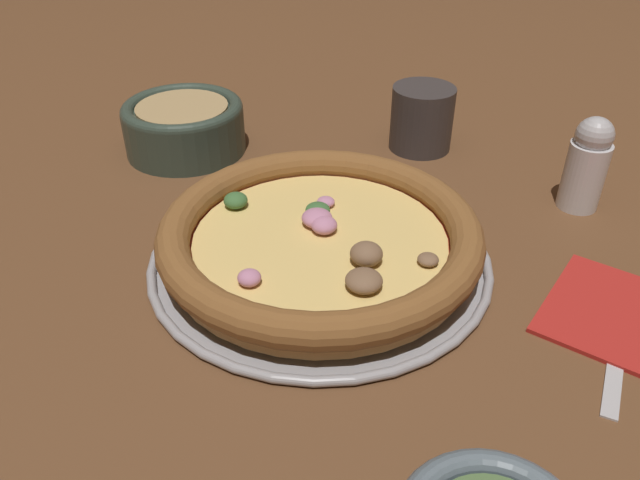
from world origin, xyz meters
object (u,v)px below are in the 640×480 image
object	(u,v)px
pizza_tray	(320,258)
bowl_near	(184,125)
fork	(620,330)
pepper_shaker	(587,164)
napkin	(629,317)
pizza	(320,237)
drinking_cup	(422,118)

from	to	relation	value
pizza_tray	bowl_near	world-z (taller)	bowl_near
fork	pepper_shaker	bearing A→B (deg)	16.47
napkin	pepper_shaker	xyz separation A→B (m)	(0.17, 0.06, 0.05)
pizza_tray	pepper_shaker	size ratio (longest dim) A/B	3.14
fork	bowl_near	bearing A→B (deg)	76.57
pizza	bowl_near	xyz separation A→B (m)	(0.15, 0.25, 0.01)
napkin	fork	distance (m)	0.02
pizza	fork	world-z (taller)	pizza
bowl_near	napkin	size ratio (longest dim) A/B	0.97
pizza	bowl_near	world-z (taller)	bowl_near
pizza	bowl_near	bearing A→B (deg)	59.53
pizza	drinking_cup	world-z (taller)	drinking_cup
pizza	drinking_cup	distance (m)	0.27
pepper_shaker	bowl_near	bearing A→B (deg)	97.43
pizza_tray	fork	size ratio (longest dim) A/B	1.83
pizza_tray	napkin	bearing A→B (deg)	-83.42
bowl_near	drinking_cup	bearing A→B (deg)	-64.10
pizza	drinking_cup	size ratio (longest dim) A/B	3.79
bowl_near	fork	world-z (taller)	bowl_near
pizza_tray	napkin	world-z (taller)	pizza_tray
pepper_shaker	napkin	bearing A→B (deg)	-161.44
fork	pepper_shaker	world-z (taller)	pepper_shaker
pizza_tray	fork	xyz separation A→B (m)	(0.01, -0.26, -0.00)
pizza_tray	bowl_near	xyz separation A→B (m)	(0.15, 0.25, 0.03)
napkin	pepper_shaker	size ratio (longest dim) A/B	1.49
pizza_tray	pizza	xyz separation A→B (m)	(-0.00, -0.00, 0.02)
pizza_tray	bowl_near	bearing A→B (deg)	59.54
pizza_tray	drinking_cup	distance (m)	0.28
pizza	napkin	world-z (taller)	pizza
bowl_near	drinking_cup	world-z (taller)	drinking_cup
pizza	pepper_shaker	world-z (taller)	pepper_shaker
pizza	fork	size ratio (longest dim) A/B	1.70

